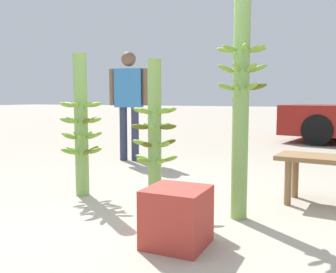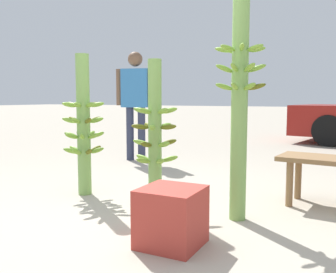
% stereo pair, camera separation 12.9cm
% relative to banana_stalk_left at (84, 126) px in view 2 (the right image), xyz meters
% --- Properties ---
extents(ground_plane, '(80.00, 80.00, 0.00)m').
position_rel_banana_stalk_left_xyz_m(ground_plane, '(0.81, -0.45, -0.68)').
color(ground_plane, '#A89E8C').
extents(banana_stalk_left, '(0.41, 0.41, 1.37)m').
position_rel_banana_stalk_left_xyz_m(banana_stalk_left, '(0.00, 0.00, 0.00)').
color(banana_stalk_left, '#7AA851').
rests_on(banana_stalk_left, ground_plane).
extents(banana_stalk_center, '(0.42, 0.42, 1.28)m').
position_rel_banana_stalk_left_xyz_m(banana_stalk_center, '(0.78, 0.01, -0.04)').
color(banana_stalk_center, '#7AA851').
rests_on(banana_stalk_center, ground_plane).
extents(banana_stalk_right, '(0.39, 0.40, 1.69)m').
position_rel_banana_stalk_left_xyz_m(banana_stalk_right, '(1.56, -0.07, 0.21)').
color(banana_stalk_right, '#7AA851').
rests_on(banana_stalk_right, ground_plane).
extents(vendor_person, '(0.61, 0.28, 1.63)m').
position_rel_banana_stalk_left_xyz_m(vendor_person, '(-0.62, 1.96, 0.30)').
color(vendor_person, '#2D334C').
rests_on(vendor_person, ground_plane).
extents(produce_crate, '(0.38, 0.38, 0.38)m').
position_rel_banana_stalk_left_xyz_m(produce_crate, '(1.34, -0.77, -0.49)').
color(produce_crate, '#B2382D').
rests_on(produce_crate, ground_plane).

